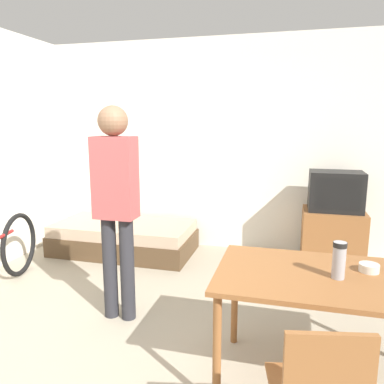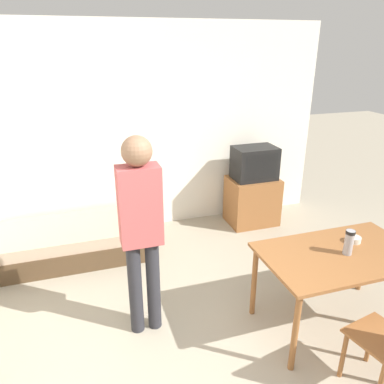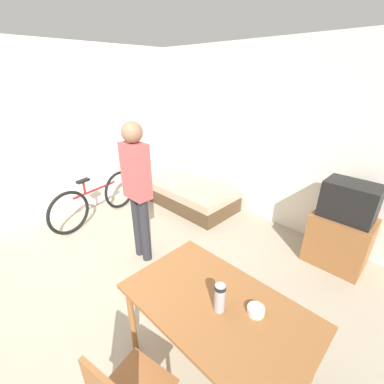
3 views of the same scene
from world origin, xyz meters
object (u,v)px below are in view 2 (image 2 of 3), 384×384
Objects in this scene: dining_table at (339,261)px; mate_bowl at (354,239)px; daybed at (67,242)px; tv at (253,189)px; person_standing at (141,224)px; thermos_flask at (349,241)px.

dining_table is 11.38× the size of mate_bowl.
mate_bowl is at bearing -36.30° from daybed.
person_standing is at bearing -138.31° from tv.
tv reaches higher than mate_bowl.
thermos_flask is at bearing -35.90° from dining_table.
tv is 5.03× the size of thermos_flask.
daybed is 2.56m from tv.
dining_table is at bearing -96.48° from tv.
thermos_flask is (0.04, -0.03, 0.21)m from dining_table.
daybed is 3.07m from dining_table.
mate_bowl is (-0.01, -2.01, 0.27)m from tv.
dining_table is 0.29m from mate_bowl.
tv is 0.62× the size of person_standing.
thermos_flask is at bearing -16.60° from person_standing.
daybed is at bearing 143.70° from mate_bowl.
dining_table is 0.21m from thermos_flask.
dining_table is (-0.24, -2.13, 0.16)m from tv.
thermos_flask reaches higher than dining_table.
person_standing is at bearing -66.36° from daybed.
daybed is 1.86m from person_standing.
mate_bowl is at bearing -10.44° from person_standing.
tv is at bearing 83.52° from dining_table.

